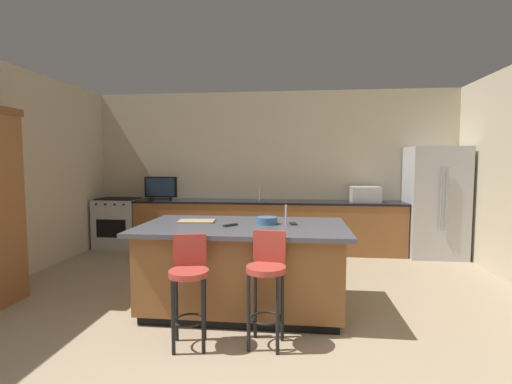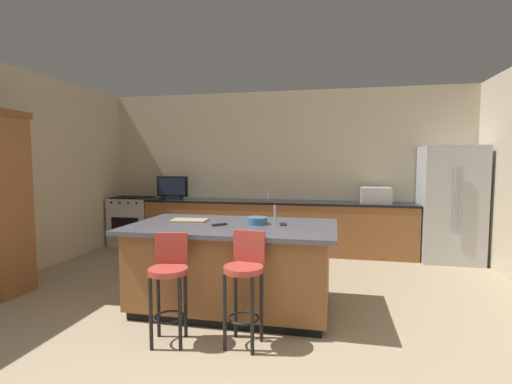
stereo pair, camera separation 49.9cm
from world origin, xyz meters
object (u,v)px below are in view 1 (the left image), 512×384
(microwave, at_px, (365,194))
(cell_phone, at_px, (293,224))
(kitchen_island, at_px, (243,266))
(tv_remote, at_px, (230,225))
(tv_monitor, at_px, (161,189))
(bar_stool_right, at_px, (267,278))
(bar_stool_left, at_px, (189,281))
(refrigerator, at_px, (435,202))
(fruit_bowl, at_px, (267,221))
(cutting_board, at_px, (196,221))
(range_oven, at_px, (119,223))

(microwave, bearing_deg, cell_phone, -115.28)
(kitchen_island, bearing_deg, tv_remote, -143.51)
(tv_monitor, distance_m, bar_stool_right, 4.04)
(bar_stool_left, distance_m, bar_stool_right, 0.67)
(bar_stool_left, xyz_separation_m, cell_phone, (0.87, 0.95, 0.36))
(microwave, xyz_separation_m, tv_monitor, (-3.61, -0.05, 0.06))
(kitchen_island, relative_size, microwave, 4.54)
(bar_stool_left, bearing_deg, bar_stool_right, -4.36)
(tv_remote, bearing_deg, refrigerator, 83.90)
(bar_stool_right, bearing_deg, tv_monitor, 129.83)
(fruit_bowl, distance_m, cell_phone, 0.28)
(tv_monitor, relative_size, bar_stool_right, 0.60)
(fruit_bowl, bearing_deg, microwave, 60.13)
(cutting_board, bearing_deg, refrigerator, 36.14)
(range_oven, relative_size, bar_stool_left, 0.97)
(cell_phone, distance_m, tv_remote, 0.68)
(bar_stool_right, xyz_separation_m, cutting_board, (-0.85, 0.87, 0.34))
(cell_phone, height_order, cutting_board, cutting_board)
(bar_stool_right, distance_m, cell_phone, 0.95)
(kitchen_island, relative_size, cutting_board, 5.51)
(refrigerator, height_order, tv_monitor, refrigerator)
(bar_stool_right, bearing_deg, microwave, 74.11)
(fruit_bowl, xyz_separation_m, tv_remote, (-0.37, -0.16, -0.03))
(refrigerator, bearing_deg, microwave, 177.32)
(kitchen_island, bearing_deg, microwave, 56.93)
(tv_monitor, bearing_deg, cell_phone, -46.03)
(microwave, relative_size, fruit_bowl, 2.12)
(kitchen_island, height_order, fruit_bowl, fruit_bowl)
(tv_monitor, height_order, bar_stool_left, tv_monitor)
(refrigerator, relative_size, microwave, 3.82)
(fruit_bowl, bearing_deg, cell_phone, 7.40)
(kitchen_island, relative_size, bar_stool_right, 2.22)
(cell_phone, xyz_separation_m, cutting_board, (-1.07, 0.01, 0.01))
(refrigerator, height_order, bar_stool_right, refrigerator)
(fruit_bowl, relative_size, cell_phone, 1.51)
(bar_stool_left, bearing_deg, tv_monitor, 102.00)
(range_oven, height_order, fruit_bowl, fruit_bowl)
(microwave, relative_size, cell_phone, 3.20)
(fruit_bowl, bearing_deg, bar_stool_right, -85.36)
(refrigerator, xyz_separation_m, range_oven, (-5.57, 0.05, -0.46))
(bar_stool_right, bearing_deg, fruit_bowl, 101.32)
(range_oven, distance_m, tv_remote, 3.81)
(kitchen_island, distance_m, cell_phone, 0.71)
(refrigerator, xyz_separation_m, cell_phone, (-2.33, -2.49, 0.01))
(kitchen_island, distance_m, tv_remote, 0.48)
(tv_monitor, relative_size, fruit_bowl, 2.61)
(bar_stool_left, bearing_deg, tv_remote, 61.34)
(tv_remote, bearing_deg, range_oven, 175.18)
(microwave, relative_size, tv_remote, 2.82)
(refrigerator, bearing_deg, kitchen_island, -137.66)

